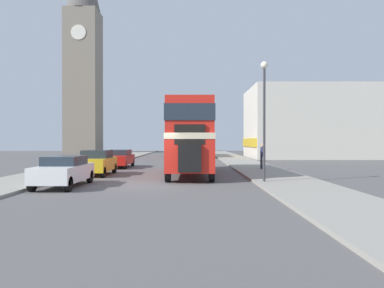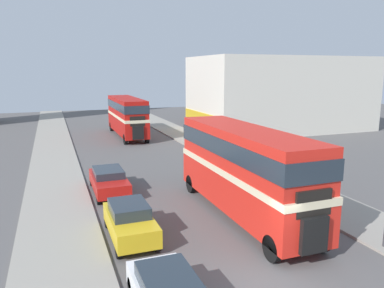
# 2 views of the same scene
# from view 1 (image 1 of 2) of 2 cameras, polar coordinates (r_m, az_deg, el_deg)

# --- Properties ---
(ground_plane) EXTENTS (120.00, 120.00, 0.00)m
(ground_plane) POSITION_cam_1_polar(r_m,az_deg,el_deg) (17.94, -5.98, -6.25)
(ground_plane) COLOR #565454
(sidewalk_right) EXTENTS (3.50, 120.00, 0.12)m
(sidewalk_right) POSITION_cam_1_polar(r_m,az_deg,el_deg) (18.47, 15.45, -5.88)
(sidewalk_right) COLOR gray
(sidewalk_right) RESTS_ON ground_plane
(sidewalk_left) EXTENTS (3.50, 120.00, 0.12)m
(sidewalk_left) POSITION_cam_1_polar(r_m,az_deg,el_deg) (19.84, -25.84, -5.47)
(sidewalk_left) COLOR gray
(sidewalk_left) RESTS_ON ground_plane
(double_decker_bus) EXTENTS (2.52, 10.70, 4.36)m
(double_decker_bus) POSITION_cam_1_polar(r_m,az_deg,el_deg) (23.40, -0.00, 1.67)
(double_decker_bus) COLOR red
(double_decker_bus) RESTS_ON ground_plane
(bus_distant) EXTENTS (2.45, 10.89, 4.17)m
(bus_distant) POSITION_cam_1_polar(r_m,az_deg,el_deg) (48.08, -0.96, 0.93)
(bus_distant) COLOR #B2140F
(bus_distant) RESTS_ON ground_plane
(car_parked_near) EXTENTS (1.71, 4.14, 1.40)m
(car_parked_near) POSITION_cam_1_polar(r_m,az_deg,el_deg) (18.09, -18.66, -3.87)
(car_parked_near) COLOR white
(car_parked_near) RESTS_ON ground_plane
(car_parked_mid) EXTENTS (1.73, 3.93, 1.54)m
(car_parked_mid) POSITION_cam_1_polar(r_m,az_deg,el_deg) (23.61, -14.03, -2.72)
(car_parked_mid) COLOR gold
(car_parked_mid) RESTS_ON ground_plane
(car_parked_far) EXTENTS (1.84, 4.43, 1.40)m
(car_parked_far) POSITION_cam_1_polar(r_m,az_deg,el_deg) (29.96, -10.82, -2.14)
(car_parked_far) COLOR red
(car_parked_far) RESTS_ON ground_plane
(pedestrian_walking) EXTENTS (0.36, 0.36, 1.77)m
(pedestrian_walking) POSITION_cam_1_polar(r_m,az_deg,el_deg) (26.95, 11.02, -1.62)
(pedestrian_walking) COLOR #282833
(pedestrian_walking) RESTS_ON sidewalk_right
(street_lamp) EXTENTS (0.36, 0.36, 5.86)m
(street_lamp) POSITION_cam_1_polar(r_m,az_deg,el_deg) (18.69, 11.23, 6.17)
(street_lamp) COLOR #38383D
(street_lamp) RESTS_ON sidewalk_right
(church_tower) EXTENTS (5.78, 5.78, 37.04)m
(church_tower) POSITION_cam_1_polar(r_m,az_deg,el_deg) (69.60, -15.95, 14.46)
(church_tower) COLOR gray
(church_tower) RESTS_ON ground_plane
(shop_building_block) EXTENTS (20.45, 11.10, 8.63)m
(shop_building_block) POSITION_cam_1_polar(r_m,az_deg,el_deg) (49.81, 20.71, 3.00)
(shop_building_block) COLOR beige
(shop_building_block) RESTS_ON ground_plane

